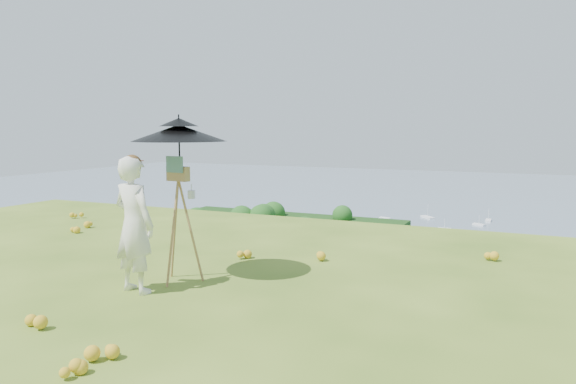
% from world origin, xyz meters
% --- Properties ---
extents(ground, '(14.00, 14.00, 0.00)m').
position_xyz_m(ground, '(0.00, 0.00, 0.00)').
color(ground, '#4B6D1F').
rests_on(ground, ground).
extents(bay_water, '(700.00, 700.00, 0.00)m').
position_xyz_m(bay_water, '(0.00, 240.00, -34.00)').
color(bay_water, slate).
rests_on(bay_water, ground).
extents(peninsula, '(90.00, 60.00, 12.00)m').
position_xyz_m(peninsula, '(-75.00, 155.00, -29.00)').
color(peninsula, '#0E330E').
rests_on(peninsula, bay_water).
extents(slope_trees, '(110.00, 50.00, 6.00)m').
position_xyz_m(slope_trees, '(0.00, 35.00, -15.00)').
color(slope_trees, '#1F5519').
rests_on(slope_trees, forest_slope).
extents(harbor_town, '(110.00, 22.00, 5.00)m').
position_xyz_m(harbor_town, '(0.00, 75.00, -29.50)').
color(harbor_town, silver).
rests_on(harbor_town, shoreline_tier).
extents(moored_boats, '(140.00, 140.00, 0.70)m').
position_xyz_m(moored_boats, '(-12.50, 161.00, -33.65)').
color(moored_boats, white).
rests_on(moored_boats, bay_water).
extents(wildflowers, '(10.00, 10.50, 0.12)m').
position_xyz_m(wildflowers, '(0.00, 0.25, 0.06)').
color(wildflowers, gold).
rests_on(wildflowers, ground).
extents(painter, '(0.63, 0.48, 1.57)m').
position_xyz_m(painter, '(0.41, 1.31, 0.79)').
color(painter, white).
rests_on(painter, ground).
extents(field_easel, '(0.65, 0.65, 1.55)m').
position_xyz_m(field_easel, '(0.62, 1.89, 0.77)').
color(field_easel, '#9A6340').
rests_on(field_easel, ground).
extents(sun_umbrella, '(1.37, 1.37, 0.77)m').
position_xyz_m(sun_umbrella, '(0.62, 1.92, 1.66)').
color(sun_umbrella, black).
rests_on(sun_umbrella, field_easel).
extents(painter_cap, '(0.22, 0.26, 0.10)m').
position_xyz_m(painter_cap, '(0.41, 1.31, 1.53)').
color(painter_cap, '#E27C82').
rests_on(painter_cap, painter).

